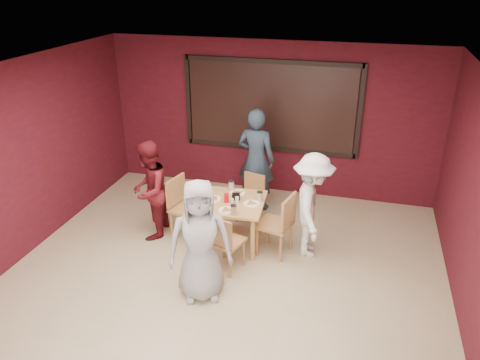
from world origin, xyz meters
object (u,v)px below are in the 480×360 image
(diner_back, at_px, (256,160))
(diner_left, at_px, (149,190))
(chair_right, at_px, (280,222))
(chair_front, at_px, (224,240))
(diner_front, at_px, (200,241))
(diner_right, at_px, (312,206))
(chair_back, at_px, (251,195))
(dining_table, at_px, (232,207))
(chair_left, at_px, (183,204))

(diner_back, bearing_deg, diner_left, 50.75)
(chair_right, relative_size, diner_back, 0.54)
(chair_right, bearing_deg, diner_back, 116.76)
(chair_front, relative_size, diner_front, 0.54)
(diner_left, distance_m, diner_right, 2.49)
(chair_back, height_order, diner_left, diner_left)
(dining_table, height_order, diner_right, diner_right)
(chair_left, distance_m, diner_right, 2.02)
(diner_front, bearing_deg, diner_left, 114.48)
(chair_right, height_order, diner_back, diner_back)
(chair_right, height_order, diner_front, diner_front)
(chair_front, xyz_separation_m, diner_back, (-0.03, 1.99, 0.40))
(chair_back, bearing_deg, chair_right, -54.78)
(dining_table, distance_m, diner_right, 1.18)
(diner_left, xyz_separation_m, diner_right, (2.48, 0.15, 0.00))
(diner_back, height_order, diner_left, diner_back)
(diner_right, bearing_deg, diner_front, 129.77)
(dining_table, xyz_separation_m, diner_right, (1.17, 0.09, 0.14))
(chair_back, relative_size, chair_right, 0.82)
(chair_right, bearing_deg, diner_right, 20.72)
(chair_back, xyz_separation_m, diner_front, (-0.12, -2.14, 0.37))
(chair_front, bearing_deg, chair_left, 139.19)
(chair_back, relative_size, diner_right, 0.51)
(diner_right, bearing_deg, dining_table, 85.60)
(chair_front, height_order, diner_left, diner_left)
(dining_table, bearing_deg, diner_back, 88.05)
(dining_table, relative_size, chair_right, 1.03)
(chair_right, bearing_deg, chair_back, 125.22)
(dining_table, bearing_deg, chair_front, -84.01)
(chair_left, distance_m, diner_left, 0.56)
(chair_front, bearing_deg, diner_front, -101.39)
(chair_front, bearing_deg, diner_left, 155.78)
(dining_table, height_order, diner_front, diner_front)
(chair_right, relative_size, diner_left, 0.62)
(chair_left, height_order, diner_front, diner_front)
(dining_table, xyz_separation_m, chair_left, (-0.83, 0.09, -0.11))
(chair_right, distance_m, diner_front, 1.46)
(dining_table, height_order, chair_back, dining_table)
(chair_back, height_order, diner_front, diner_front)
(chair_right, distance_m, diner_right, 0.52)
(chair_left, bearing_deg, diner_front, -60.20)
(chair_back, relative_size, diner_left, 0.51)
(chair_right, bearing_deg, dining_table, 174.06)
(chair_right, bearing_deg, chair_left, 173.95)
(chair_right, xyz_separation_m, diner_left, (-2.05, 0.01, 0.24))
(dining_table, bearing_deg, diner_left, -177.05)
(diner_back, xyz_separation_m, diner_left, (-1.36, -1.37, -0.12))
(diner_left, bearing_deg, diner_back, 128.02)
(diner_front, relative_size, diner_right, 1.04)
(chair_right, height_order, diner_left, diner_left)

